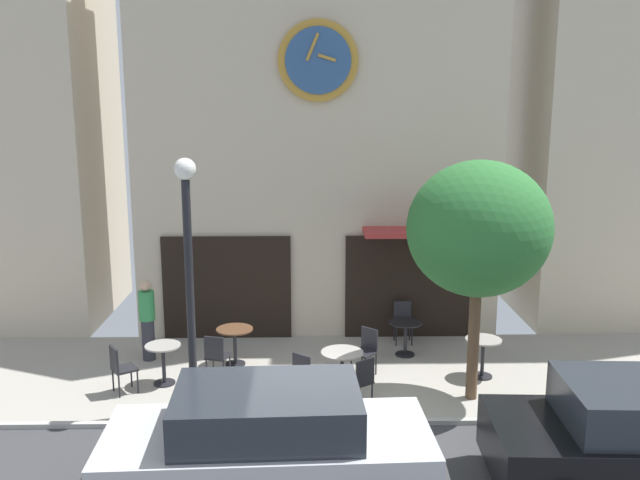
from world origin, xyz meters
name	(u,v)px	position (x,y,z in m)	size (l,w,h in m)	color
ground_plane	(329,452)	(0.00, -0.81, -0.02)	(25.25, 10.21, 0.13)	#9E998E
clock_building	(317,63)	(-0.08, 5.37, 6.01)	(8.05, 3.44, 11.62)	beige
street_lamp	(190,286)	(-2.27, 0.64, 2.19)	(0.36, 0.36, 4.31)	black
street_tree	(479,230)	(2.59, 1.00, 3.06)	(2.46, 2.21, 4.24)	brown
cafe_table_center_left	(163,357)	(-3.01, 1.72, 0.52)	(0.66, 0.66, 0.77)	black
cafe_table_leftmost	(235,339)	(-1.77, 2.63, 0.54)	(0.73, 0.73, 0.76)	black
cafe_table_center	(342,361)	(0.30, 1.43, 0.53)	(0.77, 0.77, 0.72)	black
cafe_table_near_curb	(406,332)	(1.71, 3.08, 0.50)	(0.68, 0.68, 0.72)	black
cafe_table_center_right	(483,351)	(3.02, 1.92, 0.53)	(0.69, 0.69, 0.77)	black
cafe_chair_right_end	(366,348)	(0.81, 2.12, 0.53)	(0.57, 0.57, 0.90)	black
cafe_chair_near_tree	(361,379)	(0.60, 0.65, 0.53)	(0.56, 0.56, 0.90)	black
cafe_chair_by_entrance	(403,319)	(1.76, 3.87, 0.53)	(0.40, 0.40, 0.90)	black
cafe_chair_corner	(305,373)	(-0.37, 0.92, 0.53)	(0.56, 0.56, 0.90)	black
cafe_chair_facing_wall	(216,354)	(-2.05, 1.86, 0.53)	(0.48, 0.48, 0.90)	black
cafe_chair_facing_street	(120,366)	(-3.70, 1.31, 0.53)	(0.55, 0.55, 0.90)	black
pedestrian_green	(147,319)	(-3.57, 2.94, 0.86)	(0.45, 0.45, 1.67)	#2D2D38
parked_car_silver	(268,445)	(-0.85, -2.02, 0.76)	(4.37, 2.16, 1.55)	#B7BABF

